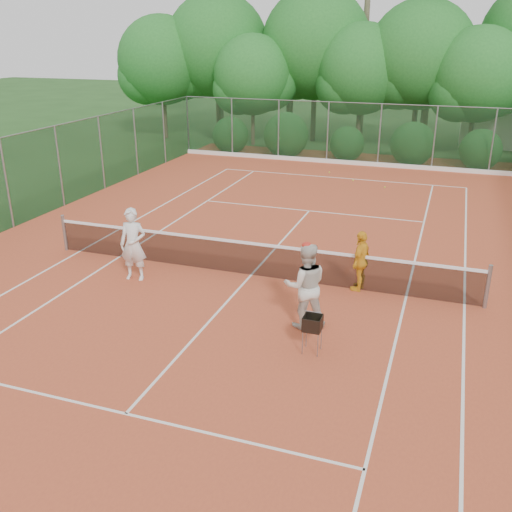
{
  "coord_description": "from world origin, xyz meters",
  "views": [
    {
      "loc": [
        4.8,
        -13.36,
        6.13
      ],
      "look_at": [
        0.56,
        -1.2,
        1.1
      ],
      "focal_mm": 40.0,
      "sensor_mm": 36.0,
      "label": 1
    }
  ],
  "objects_px": {
    "player_yellow": "(361,261)",
    "ball_hopper": "(313,324)",
    "player_center_grp": "(305,285)",
    "player_white": "(133,244)"
  },
  "relations": [
    {
      "from": "player_white",
      "to": "ball_hopper",
      "type": "relative_size",
      "value": 2.39
    },
    {
      "from": "player_center_grp",
      "to": "ball_hopper",
      "type": "bearing_deg",
      "value": -67.55
    },
    {
      "from": "player_center_grp",
      "to": "ball_hopper",
      "type": "height_order",
      "value": "player_center_grp"
    },
    {
      "from": "player_yellow",
      "to": "ball_hopper",
      "type": "bearing_deg",
      "value": 4.78
    },
    {
      "from": "player_center_grp",
      "to": "ball_hopper",
      "type": "relative_size",
      "value": 2.45
    },
    {
      "from": "player_center_grp",
      "to": "ball_hopper",
      "type": "distance_m",
      "value": 1.18
    },
    {
      "from": "player_yellow",
      "to": "ball_hopper",
      "type": "xyz_separation_m",
      "value": [
        -0.4,
        -3.4,
        -0.14
      ]
    },
    {
      "from": "ball_hopper",
      "to": "player_yellow",
      "type": "bearing_deg",
      "value": 96.6
    },
    {
      "from": "player_yellow",
      "to": "ball_hopper",
      "type": "height_order",
      "value": "player_yellow"
    },
    {
      "from": "player_white",
      "to": "player_center_grp",
      "type": "bearing_deg",
      "value": -20.99
    }
  ]
}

